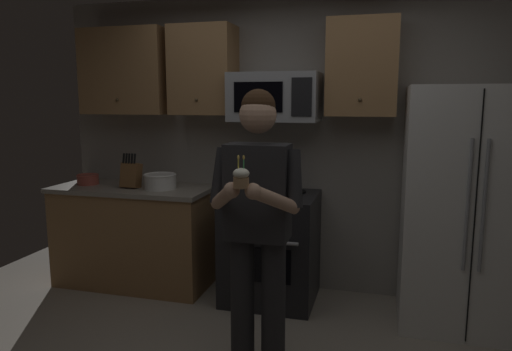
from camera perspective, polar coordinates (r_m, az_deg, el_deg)
The scene contains 11 objects.
wall_back at distance 4.22m, azimuth 5.08°, elevation 3.70°, with size 4.40×0.10×2.60m, color gray.
oven_range at distance 4.04m, azimuth 1.80°, elevation -8.68°, with size 0.76×0.70×0.93m.
microwave at distance 3.96m, azimuth 2.30°, elevation 9.46°, with size 0.74×0.41×0.40m.
refrigerator at distance 3.83m, azimuth 24.08°, elevation -3.66°, with size 0.90×0.75×1.80m.
cabinet_row_upper at distance 4.19m, azimuth -5.40°, elevation 12.56°, with size 2.78×0.36×0.76m.
counter_left at distance 4.53m, azimuth -14.48°, elevation -7.00°, with size 1.44×0.66×0.92m.
knife_block at distance 4.35m, azimuth -14.91°, elevation 0.08°, with size 0.16×0.15×0.32m.
bowl_large_white at distance 4.24m, azimuth -11.53°, elevation -0.64°, with size 0.29×0.29×0.13m.
bowl_small_colored at distance 4.65m, azimuth -19.71°, elevation -0.41°, with size 0.20×0.20×0.09m.
person at distance 2.85m, azimuth 0.16°, elevation -5.11°, with size 0.60×0.48×1.76m.
cupcake at distance 2.48m, azimuth -1.82°, elevation -0.24°, with size 0.09×0.09×0.17m.
Camera 1 is at (0.74, -2.38, 1.69)m, focal length 32.99 mm.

